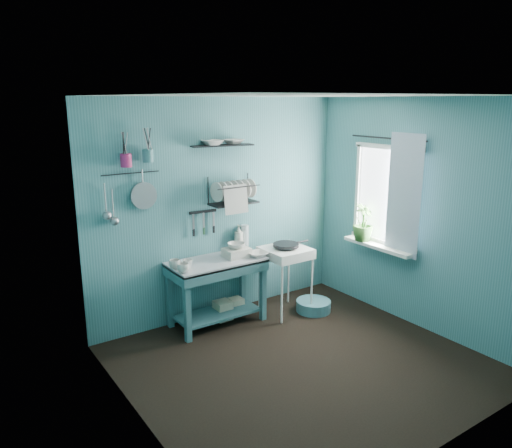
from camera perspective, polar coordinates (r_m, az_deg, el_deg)
floor at (r=5.01m, az=5.24°, el=-15.53°), size 3.20×3.20×0.00m
ceiling at (r=4.36m, az=6.00°, el=14.39°), size 3.20×3.20×0.00m
wall_back at (r=5.72m, az=-4.11°, el=1.72°), size 3.20×0.00×3.20m
wall_front at (r=3.57m, az=21.36°, el=-6.91°), size 3.20×0.00×3.20m
wall_left at (r=3.74m, az=-13.60°, el=-5.37°), size 0.00×3.00×3.00m
wall_right at (r=5.66m, az=18.09°, el=0.93°), size 0.00×3.00×3.00m
work_counter at (r=5.65m, az=-4.47°, el=-7.76°), size 1.06×0.54×0.75m
mug_left at (r=5.15m, az=-8.29°, el=-5.01°), size 0.12×0.12×0.10m
mug_mid at (r=5.28m, az=-7.80°, el=-4.55°), size 0.14×0.14×0.09m
mug_right at (r=5.28m, az=-9.26°, el=-4.57°), size 0.17×0.17×0.10m
wash_tub at (r=5.61m, az=-2.24°, el=-3.27°), size 0.28×0.22×0.10m
tub_bowl at (r=5.58m, az=-2.25°, el=-2.48°), size 0.20×0.19×0.06m
soap_bottle at (r=5.85m, az=-2.00°, el=-1.53°), size 0.12×0.12×0.30m
water_bottle at (r=5.92m, az=-1.29°, el=-1.43°), size 0.09×0.09×0.28m
counter_bowl at (r=5.62m, az=0.20°, el=-3.48°), size 0.22×0.22×0.05m
hotplate_stand at (r=5.91m, az=3.38°, el=-6.46°), size 0.55×0.55×0.80m
frying_pan at (r=5.77m, az=3.44°, el=-2.40°), size 0.30×0.30×0.03m
knife_strip at (r=5.58m, az=-6.08°, el=1.41°), size 0.32×0.05×0.03m
dish_rack at (r=5.62m, az=-2.57°, el=3.89°), size 0.57×0.28×0.32m
upper_shelf at (r=5.51m, az=-3.92°, el=8.96°), size 0.72×0.30×0.02m
shelf_bowl_left at (r=5.44m, az=-5.05°, el=10.04°), size 0.25×0.25×0.06m
shelf_bowl_right at (r=5.58m, az=-2.59°, el=9.78°), size 0.24×0.24×0.05m
utensil_cup_magenta at (r=5.08m, az=-14.63°, el=7.05°), size 0.11×0.11×0.13m
utensil_cup_teal at (r=5.15m, az=-12.25°, el=7.65°), size 0.11×0.11×0.13m
colander at (r=5.22m, az=-12.70°, el=3.18°), size 0.28×0.03×0.28m
ladle_outer at (r=5.10m, az=-16.86°, el=2.82°), size 0.01×0.01×0.30m
ladle_inner at (r=5.13m, az=-16.06°, el=2.22°), size 0.01×0.01×0.30m
hook_rail at (r=5.16m, az=-14.13°, el=5.64°), size 0.60×0.01×0.01m
window_glass at (r=5.90m, az=14.66°, el=3.17°), size 0.00×1.10×1.10m
windowsill at (r=5.97m, az=13.78°, el=-2.47°), size 0.16×0.95×0.04m
curtain at (r=5.65m, az=16.55°, el=3.10°), size 0.00×1.35×1.35m
curtain_rod at (r=5.78m, az=14.77°, el=9.46°), size 0.02×1.05×0.02m
potted_plant at (r=6.04m, az=12.15°, el=0.17°), size 0.30×0.30×0.44m
storage_tin_large at (r=5.83m, az=-3.81°, el=-9.81°), size 0.18×0.18×0.22m
storage_tin_small at (r=5.96m, az=-2.29°, el=-9.38°), size 0.15×0.15×0.20m
floor_basin at (r=6.09m, az=6.58°, el=-9.27°), size 0.41×0.41×0.13m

